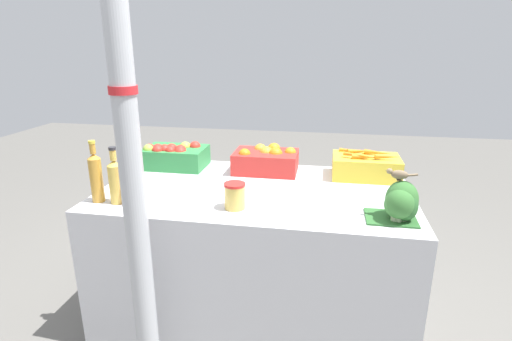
{
  "coord_description": "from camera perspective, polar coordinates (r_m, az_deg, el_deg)",
  "views": [
    {
      "loc": [
        0.35,
        -1.98,
        1.51
      ],
      "look_at": [
        0.0,
        0.0,
        0.86
      ],
      "focal_mm": 28.0,
      "sensor_mm": 36.0,
      "label": 1
    }
  ],
  "objects": [
    {
      "name": "orange_crate",
      "position": [
        2.41,
        1.49,
        1.51
      ],
      "size": [
        0.38,
        0.26,
        0.16
      ],
      "color": "red",
      "rests_on": "market_table"
    },
    {
      "name": "apple_crate",
      "position": [
        2.54,
        -11.57,
        2.14
      ],
      "size": [
        0.38,
        0.26,
        0.16
      ],
      "color": "#2D8442",
      "rests_on": "market_table"
    },
    {
      "name": "broccoli_pile",
      "position": [
        1.84,
        19.96,
        -4.41
      ],
      "size": [
        0.22,
        0.19,
        0.18
      ],
      "color": "#2D602D",
      "rests_on": "market_table"
    },
    {
      "name": "ground_plane",
      "position": [
        2.52,
        -0.0,
        -19.0
      ],
      "size": [
        10.0,
        10.0,
        0.0
      ],
      "primitive_type": "plane",
      "color": "#605E59"
    },
    {
      "name": "juice_bottle_ruby",
      "position": [
        1.99,
        -16.72,
        -1.63
      ],
      "size": [
        0.08,
        0.08,
        0.27
      ],
      "color": "#B2333D",
      "rests_on": "market_table"
    },
    {
      "name": "sparrow_bird",
      "position": [
        1.83,
        19.7,
        -0.5
      ],
      "size": [
        0.14,
        0.04,
        0.05
      ],
      "rotation": [
        0.0,
        0.0,
        3.01
      ],
      "color": "#4C3D2D",
      "rests_on": "broccoli_pile"
    },
    {
      "name": "juice_bottle_golden",
      "position": [
        2.03,
        -19.4,
        -1.29
      ],
      "size": [
        0.07,
        0.07,
        0.28
      ],
      "color": "gold",
      "rests_on": "market_table"
    },
    {
      "name": "pickle_jar",
      "position": [
        1.87,
        -3.05,
        -3.62
      ],
      "size": [
        0.1,
        0.1,
        0.12
      ],
      "color": "#DBBC56",
      "rests_on": "market_table"
    },
    {
      "name": "support_pole",
      "position": [
        1.55,
        -18.02,
        6.48
      ],
      "size": [
        0.1,
        0.1,
        2.45
      ],
      "color": "#B7BABF",
      "rests_on": "ground_plane"
    },
    {
      "name": "juice_bottle_amber",
      "position": [
        2.08,
        -21.88,
        -0.76
      ],
      "size": [
        0.06,
        0.06,
        0.31
      ],
      "color": "gold",
      "rests_on": "market_table"
    },
    {
      "name": "market_table",
      "position": [
        2.31,
        -0.0,
        -11.42
      ],
      "size": [
        1.63,
        0.93,
        0.76
      ],
      "primitive_type": "cube",
      "color": "silver",
      "rests_on": "ground_plane"
    },
    {
      "name": "carrot_crate",
      "position": [
        2.39,
        15.41,
        0.6
      ],
      "size": [
        0.38,
        0.26,
        0.16
      ],
      "color": "gold",
      "rests_on": "market_table"
    }
  ]
}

